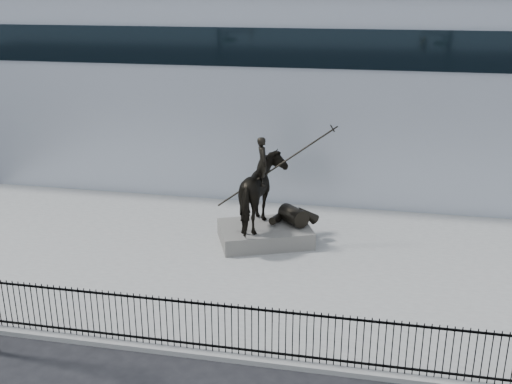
# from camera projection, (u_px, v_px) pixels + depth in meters

# --- Properties ---
(plaza) EXTENTS (30.00, 12.00, 0.15)m
(plaza) POSITION_uv_depth(u_px,v_px,m) (280.00, 264.00, 21.28)
(plaza) COLOR gray
(plaza) RESTS_ON ground
(building) EXTENTS (44.00, 14.00, 9.00)m
(building) POSITION_uv_depth(u_px,v_px,m) (321.00, 83.00, 31.87)
(building) COLOR #B0B6C0
(building) RESTS_ON ground
(picket_fence) EXTENTS (22.10, 0.10, 1.50)m
(picket_fence) POSITION_uv_depth(u_px,v_px,m) (246.00, 330.00, 15.68)
(picket_fence) COLOR black
(picket_fence) RESTS_ON plaza
(statue_plinth) EXTENTS (4.00, 3.41, 0.63)m
(statue_plinth) POSITION_uv_depth(u_px,v_px,m) (265.00, 234.00, 22.85)
(statue_plinth) COLOR #605D58
(statue_plinth) RESTS_ON plaza
(equestrian_statue) EXTENTS (4.04, 3.33, 3.67)m
(equestrian_statue) POSITION_uv_depth(u_px,v_px,m) (267.00, 193.00, 22.32)
(equestrian_statue) COLOR black
(equestrian_statue) RESTS_ON statue_plinth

